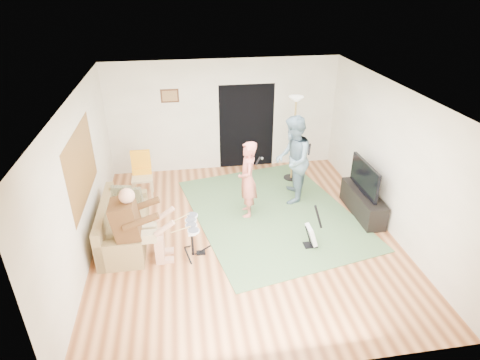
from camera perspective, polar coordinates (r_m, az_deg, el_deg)
name	(u,v)px	position (r m, az deg, el deg)	size (l,w,h in m)	color
floor	(244,234)	(7.70, 0.64, -7.65)	(6.00, 6.00, 0.00)	brown
walls	(245,170)	(7.01, 0.70, 1.41)	(5.50, 6.00, 2.70)	#EEE5CE
ceiling	(245,94)	(6.53, 0.76, 12.12)	(6.00, 6.00, 0.00)	white
window_blinds	(82,165)	(7.22, -21.61, 1.93)	(2.05, 2.05, 0.00)	olive
doorway	(247,127)	(9.93, 0.94, 7.59)	(2.10, 2.10, 0.00)	black
picture_frame	(170,96)	(9.54, -9.97, 11.71)	(0.42, 0.03, 0.32)	#3F2314
area_rug	(272,212)	(8.34, 4.53, -4.61)	(3.01, 3.93, 0.02)	#476940
sofa	(120,228)	(7.72, -16.65, -6.60)	(0.77, 1.87, 0.76)	olive
drummer	(140,233)	(6.96, -14.10, -7.36)	(0.91, 0.51, 1.40)	#513116
drum_kit	(192,240)	(7.06, -6.81, -8.52)	(0.38, 0.67, 0.69)	black
singer	(248,180)	(7.89, 1.09, 0.04)	(0.58, 0.38, 1.58)	#DC6C5F
microphone	(258,161)	(7.75, 2.57, 2.71)	(0.06, 0.06, 0.24)	black
guitarist	(292,160)	(8.44, 7.47, 2.84)	(0.92, 0.71, 1.88)	slate
guitar_held	(303,144)	(8.36, 8.94, 5.03)	(0.12, 0.60, 0.26)	silver
guitar_spare	(312,235)	(7.35, 10.16, -7.68)	(0.31, 0.28, 0.86)	black
torchiere_lamp	(295,124)	(9.20, 7.78, 7.88)	(0.36, 0.36, 2.01)	black
dining_chair	(143,181)	(9.01, -13.66, -0.15)	(0.44, 0.46, 1.03)	tan
tv_cabinet	(363,203)	(8.54, 17.07, -3.16)	(0.40, 1.40, 0.50)	black
television	(365,177)	(8.24, 17.32, 0.41)	(0.06, 1.13, 0.61)	black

